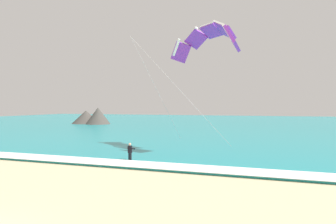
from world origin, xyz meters
The scene contains 6 objects.
sea centered at (0.00, 73.02, 0.10)m, with size 200.00×120.00×0.20m, color teal.
surf_foam centered at (0.00, 14.02, 0.22)m, with size 200.00×2.44×0.04m, color white.
surfboard centered at (-0.24, 15.41, 0.03)m, with size 0.82×1.47×0.09m.
kitesurfer centered at (-0.23, 15.42, 0.94)m, with size 0.62×0.61×1.69m.
kite_primary centered at (5.27, 22.24, 11.89)m, with size 9.14×9.41×12.18m.
headland_left centered at (-31.69, 57.82, 1.86)m, with size 11.50×8.22×4.46m.
Camera 1 is at (10.30, -6.74, 4.91)m, focal length 30.12 mm.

